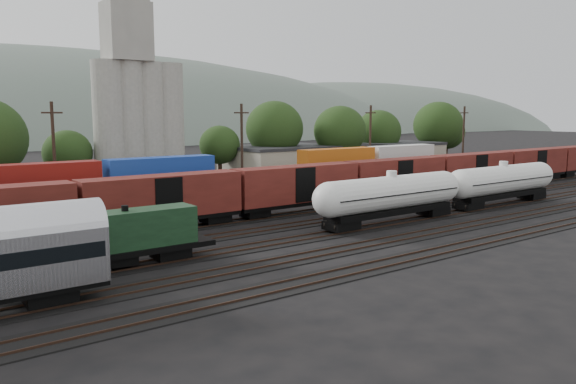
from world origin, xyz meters
TOP-DOWN VIEW (x-y plane):
  - ground at (0.00, 0.00)m, footprint 600.00×600.00m
  - tracks at (0.00, 0.00)m, footprint 180.00×33.20m
  - green_locomotive at (-17.11, -5.00)m, footprint 16.48×2.91m
  - tank_car_a at (12.17, -5.00)m, footprint 18.85×3.38m
  - tank_car_b at (30.87, -5.00)m, footprint 18.79×3.36m
  - orange_locomotive at (-13.85, 10.00)m, footprint 17.25×2.87m
  - boxcar_string at (16.05, 5.00)m, footprint 184.40×2.90m
  - container_wall at (-10.33, 15.00)m, footprint 165.53×2.60m
  - grain_silo at (3.28, 36.00)m, footprint 13.40×5.00m
  - industrial_sheds at (6.63, 35.25)m, footprint 119.38×17.26m
  - tree_band at (5.44, 36.23)m, footprint 163.49×22.80m
  - utility_poles at (0.00, 22.00)m, footprint 122.20×0.36m
  - distant_hills at (23.92, 260.00)m, footprint 860.00×286.00m

SIDE VIEW (x-z plane):
  - distant_hills at x=23.92m, z-range -85.56..44.44m
  - ground at x=0.00m, z-range 0.00..0.00m
  - tracks at x=0.00m, z-range -0.05..0.15m
  - container_wall at x=-10.33m, z-range -0.51..5.29m
  - orange_locomotive at x=-13.85m, z-range 0.31..4.62m
  - green_locomotive at x=-17.11m, z-range 0.31..4.68m
  - industrial_sheds at x=6.63m, z-range 0.01..5.11m
  - tank_car_b at x=30.87m, z-range 0.45..5.37m
  - tank_car_a at x=12.17m, z-range 0.45..5.39m
  - boxcar_string at x=16.05m, z-range 1.02..5.22m
  - utility_poles at x=0.00m, z-range 0.21..12.21m
  - tree_band at x=5.44m, z-range 0.65..13.77m
  - grain_silo at x=3.28m, z-range -3.24..25.76m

